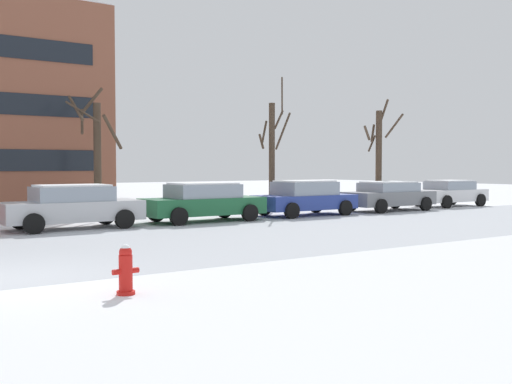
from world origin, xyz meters
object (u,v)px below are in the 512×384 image
object	(u,v)px
parked_car_silver	(72,206)
parked_car_gray	(388,195)
parked_car_blue	(305,198)
parked_car_white	(450,193)
fire_hydrant	(126,269)
parked_car_green	(203,202)

from	to	relation	value
parked_car_silver	parked_car_gray	distance (m)	14.62
parked_car_silver	parked_car_gray	bearing A→B (deg)	-0.59
parked_car_blue	parked_car_white	distance (m)	9.75
fire_hydrant	parked_car_white	size ratio (longest dim) A/B	0.20
fire_hydrant	parked_car_blue	size ratio (longest dim) A/B	0.19
parked_car_green	parked_car_white	size ratio (longest dim) A/B	1.10
parked_car_blue	parked_car_white	size ratio (longest dim) A/B	1.05
parked_car_green	parked_car_blue	world-z (taller)	parked_car_blue
parked_car_white	parked_car_gray	bearing A→B (deg)	-175.38
parked_car_green	parked_car_blue	distance (m)	4.87
parked_car_blue	parked_car_gray	bearing A→B (deg)	-1.30
parked_car_green	parked_car_gray	xyz separation A→B (m)	(9.74, -0.08, -0.03)
parked_car_white	fire_hydrant	bearing A→B (deg)	-153.63
parked_car_gray	parked_car_white	world-z (taller)	parked_car_gray
parked_car_blue	parked_car_gray	world-z (taller)	parked_car_blue
fire_hydrant	parked_car_blue	world-z (taller)	parked_car_blue
fire_hydrant	parked_car_green	bearing A→B (deg)	55.28
fire_hydrant	parked_car_white	xyz separation A→B (m)	(21.93, 10.87, 0.29)
parked_car_silver	parked_car_green	distance (m)	4.87
parked_car_gray	parked_car_white	bearing A→B (deg)	4.62
fire_hydrant	parked_car_silver	xyz separation A→B (m)	(2.44, 10.63, 0.34)
parked_car_silver	fire_hydrant	bearing A→B (deg)	-102.94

